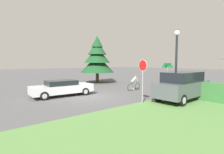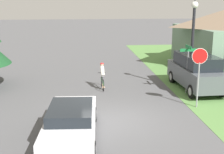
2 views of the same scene
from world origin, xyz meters
The scene contains 8 objects.
ground_plane centered at (0.00, 0.00, 0.00)m, with size 140.00×140.00×0.00m, color #515154.
sedan_left_lane centered at (-1.66, -1.61, 0.65)m, with size 2.03×4.83×1.26m.
cyclist centered at (-0.06, 4.92, 0.71)m, with size 0.44×1.71×1.48m.
parked_suv_right centered at (5.22, 4.27, 1.03)m, with size 2.05×4.77×1.99m.
stop_sign centered at (4.16, 1.26, 2.01)m, with size 0.73×0.09×2.83m.
street_lamp centered at (4.81, 4.08, 3.12)m, with size 0.37×0.37×4.96m.
street_name_sign centered at (4.43, 3.59, 1.82)m, with size 0.90×0.90×2.61m.
conifer_tall_near centered at (-7.46, 5.80, 3.21)m, with size 4.39×4.39×6.12m.
Camera 1 is at (11.46, -7.28, 2.64)m, focal length 28.00 mm.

